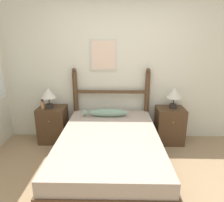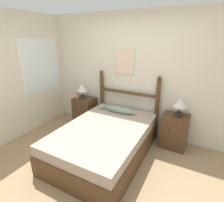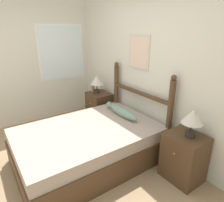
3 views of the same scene
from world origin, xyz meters
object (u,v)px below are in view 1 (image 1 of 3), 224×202
(nightstand_right, at_px, (169,125))
(table_lamp_right, at_px, (174,94))
(nightstand_left, at_px, (53,124))
(bed, at_px, (109,152))
(table_lamp_left, at_px, (48,94))
(fish_pillow, at_px, (106,113))
(bottle, at_px, (43,104))

(nightstand_right, bearing_deg, table_lamp_right, 8.20)
(nightstand_left, bearing_deg, bed, -38.30)
(table_lamp_left, height_order, fish_pillow, table_lamp_left)
(table_lamp_right, bearing_deg, fish_pillow, -172.16)
(fish_pillow, bearing_deg, nightstand_left, 170.95)
(bed, distance_m, bottle, 1.51)
(bed, distance_m, table_lamp_right, 1.53)
(table_lamp_right, height_order, bottle, table_lamp_right)
(bottle, bearing_deg, bed, -32.99)
(nightstand_right, bearing_deg, bed, -141.70)
(bottle, relative_size, fish_pillow, 0.23)
(table_lamp_right, distance_m, fish_pillow, 1.23)
(table_lamp_left, distance_m, fish_pillow, 1.06)
(table_lamp_right, bearing_deg, bottle, -178.33)
(nightstand_left, xyz_separation_m, table_lamp_right, (2.17, 0.01, 0.59))
(table_lamp_left, relative_size, table_lamp_right, 1.00)
(nightstand_right, height_order, table_lamp_left, table_lamp_left)
(table_lamp_left, bearing_deg, table_lamp_right, 0.83)
(table_lamp_right, bearing_deg, bed, -142.48)
(nightstand_right, xyz_separation_m, bottle, (-2.27, -0.06, 0.40))
(bottle, xyz_separation_m, fish_pillow, (1.12, -0.10, -0.11))
(bottle, bearing_deg, fish_pillow, -4.86)
(nightstand_right, height_order, bottle, bottle)
(table_lamp_right, relative_size, fish_pillow, 0.48)
(nightstand_left, relative_size, table_lamp_right, 1.78)
(nightstand_right, bearing_deg, table_lamp_left, -179.30)
(nightstand_right, relative_size, table_lamp_right, 1.78)
(table_lamp_right, bearing_deg, nightstand_left, -179.86)
(nightstand_left, height_order, nightstand_right, same)
(bed, distance_m, nightstand_left, 1.36)
(bottle, bearing_deg, table_lamp_right, 1.67)
(bed, bearing_deg, bottle, 147.01)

